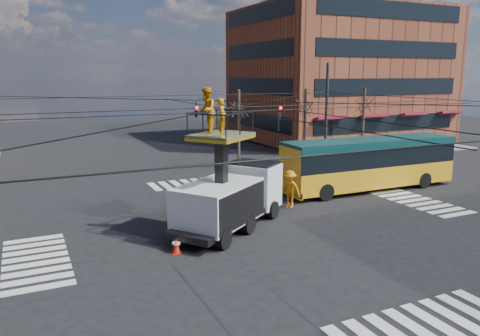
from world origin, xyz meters
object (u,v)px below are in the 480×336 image
Objects in this scene: traffic_cone at (176,245)px; worker_ground at (180,218)px; utility_truck at (230,184)px; city_bus at (369,162)px; flagger at (290,189)px.

worker_ground is at bearing 66.08° from traffic_cone.
utility_truck is at bearing 31.68° from traffic_cone.
utility_truck is 11.36m from city_bus.
city_bus is 15.19m from traffic_cone.
flagger is (-6.63, -1.44, -0.70)m from city_bus.
utility_truck is 3.84× the size of worker_ground.
traffic_cone is at bearing -159.25° from city_bus.
utility_truck reaches higher than worker_ground.
flagger is at bearing -167.00° from city_bus.
utility_truck reaches higher than flagger.
flagger is at bearing -60.16° from worker_ground.
city_bus is 18.34× the size of traffic_cone.
city_bus is (10.91, 3.13, -0.37)m from utility_truck.
worker_ground is at bearing 153.94° from utility_truck.
worker_ground is (0.70, 1.58, 0.60)m from traffic_cone.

